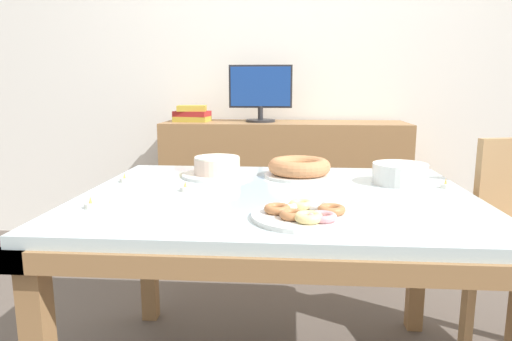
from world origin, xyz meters
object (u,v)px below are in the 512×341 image
object	(u,v)px
book_stack	(192,114)
cake_golden_bundt	(299,168)
plate_stack	(400,174)
tealight_centre	(185,188)
tealight_right_edge	(445,185)
cake_chocolate_round	(217,168)
pastry_platter	(305,214)
computer_monitor	(260,94)
tealight_near_front	(125,180)
tealight_left_edge	(91,205)

from	to	relation	value
book_stack	cake_golden_bundt	distance (m)	1.41
plate_stack	tealight_centre	size ratio (longest dim) A/B	5.25
plate_stack	tealight_right_edge	world-z (taller)	plate_stack
cake_chocolate_round	pastry_platter	xyz separation A→B (m)	(0.35, -0.60, -0.02)
computer_monitor	tealight_near_front	xyz separation A→B (m)	(-0.45, -1.37, -0.32)
tealight_centre	plate_stack	bearing A→B (deg)	13.27
tealight_near_front	tealight_centre	distance (m)	0.31
cake_golden_bundt	tealight_centre	distance (m)	0.51
pastry_platter	book_stack	bearing A→B (deg)	111.53
tealight_near_front	tealight_right_edge	world-z (taller)	same
computer_monitor	pastry_platter	world-z (taller)	computer_monitor
book_stack	cake_chocolate_round	size ratio (longest dim) A/B	0.84
tealight_right_edge	tealight_centre	world-z (taller)	same
pastry_platter	tealight_left_edge	xyz separation A→B (m)	(-0.66, 0.07, -0.01)
book_stack	plate_stack	xyz separation A→B (m)	(1.10, -1.31, -0.15)
tealight_left_edge	book_stack	bearing A→B (deg)	91.88
computer_monitor	tealight_left_edge	size ratio (longest dim) A/B	10.60
book_stack	cake_chocolate_round	world-z (taller)	book_stack
tealight_left_edge	tealight_near_front	bearing A→B (deg)	95.19
tealight_left_edge	tealight_right_edge	world-z (taller)	same
computer_monitor	tealight_right_edge	distance (m)	1.62
book_stack	tealight_right_edge	xyz separation A→B (m)	(1.25, -1.38, -0.18)
cake_chocolate_round	pastry_platter	distance (m)	0.69
book_stack	cake_chocolate_round	distance (m)	1.29
cake_chocolate_round	tealight_left_edge	xyz separation A→B (m)	(-0.31, -0.53, -0.03)
cake_chocolate_round	book_stack	bearing A→B (deg)	106.77
plate_stack	tealight_centre	distance (m)	0.83
computer_monitor	tealight_near_front	distance (m)	1.47
plate_stack	tealight_centre	xyz separation A→B (m)	(-0.80, -0.19, -0.03)
tealight_right_edge	tealight_centre	distance (m)	0.96
book_stack	tealight_left_edge	xyz separation A→B (m)	(0.06, -1.76, -0.18)
cake_chocolate_round	tealight_near_front	size ratio (longest dim) A/B	7.36
tealight_left_edge	tealight_centre	size ratio (longest dim) A/B	1.00
cake_chocolate_round	plate_stack	size ratio (longest dim) A/B	1.40
computer_monitor	book_stack	xyz separation A→B (m)	(-0.47, 0.00, -0.14)
book_stack	pastry_platter	xyz separation A→B (m)	(0.72, -1.82, -0.17)
computer_monitor	tealight_centre	xyz separation A→B (m)	(-0.17, -1.50, -0.32)
cake_golden_bundt	plate_stack	size ratio (longest dim) A/B	1.39
cake_golden_bundt	tealight_right_edge	xyz separation A→B (m)	(0.54, -0.17, -0.03)
book_stack	plate_stack	size ratio (longest dim) A/B	1.18
tealight_near_front	tealight_left_edge	bearing A→B (deg)	-84.81
cake_golden_bundt	pastry_platter	bearing A→B (deg)	-89.41
tealight_right_edge	tealight_centre	bearing A→B (deg)	-172.58
tealight_left_edge	tealight_centre	bearing A→B (deg)	46.52
tealight_near_front	computer_monitor	bearing A→B (deg)	71.90
cake_chocolate_round	tealight_centre	size ratio (longest dim) A/B	7.36
tealight_centre	tealight_near_front	bearing A→B (deg)	153.80
book_stack	pastry_platter	distance (m)	1.97
pastry_platter	tealight_centre	distance (m)	0.53
tealight_right_edge	pastry_platter	bearing A→B (deg)	-140.30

